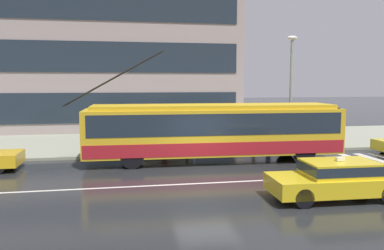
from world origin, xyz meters
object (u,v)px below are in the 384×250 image
object	(u,v)px
bus_shelter	(163,116)
pedestrian_walking_past	(188,118)
pedestrian_approaching_curb	(254,116)
street_lamp	(291,82)
trolleybus	(214,130)
taxi_oncoming_near	(336,178)
pedestrian_waiting_by_pole	(164,129)
pedestrian_at_shelter	(270,117)

from	to	relation	value
bus_shelter	pedestrian_walking_past	world-z (taller)	bus_shelter
pedestrian_approaching_curb	street_lamp	xyz separation A→B (m)	(1.26, -2.43, 2.12)
trolleybus	pedestrian_walking_past	xyz separation A→B (m)	(-0.57, 4.04, 0.23)
taxi_oncoming_near	pedestrian_waiting_by_pole	size ratio (longest dim) A/B	2.64
taxi_oncoming_near	pedestrian_waiting_by_pole	distance (m)	11.94
taxi_oncoming_near	pedestrian_approaching_curb	size ratio (longest dim) A/B	2.15
bus_shelter	pedestrian_walking_past	bearing A→B (deg)	2.36
pedestrian_approaching_curb	pedestrian_walking_past	bearing A→B (deg)	-172.22
pedestrian_waiting_by_pole	street_lamp	xyz separation A→B (m)	(6.89, -2.12, 2.76)
taxi_oncoming_near	bus_shelter	size ratio (longest dim) A/B	1.20
trolleybus	taxi_oncoming_near	size ratio (longest dim) A/B	3.03
taxi_oncoming_near	street_lamp	distance (m)	9.80
trolleybus	pedestrian_approaching_curb	world-z (taller)	trolleybus
bus_shelter	pedestrian_approaching_curb	distance (m)	5.78
pedestrian_at_shelter	pedestrian_walking_past	distance (m)	4.88
pedestrian_waiting_by_pole	street_lamp	size ratio (longest dim) A/B	0.26
trolleybus	pedestrian_waiting_by_pole	bearing A→B (deg)	114.34
bus_shelter	pedestrian_at_shelter	world-z (taller)	bus_shelter
pedestrian_walking_past	taxi_oncoming_near	bearing A→B (deg)	-74.02
pedestrian_at_shelter	pedestrian_waiting_by_pole	distance (m)	6.31
bus_shelter	trolleybus	bearing A→B (deg)	-62.60
pedestrian_at_shelter	street_lamp	bearing A→B (deg)	-60.98
taxi_oncoming_near	pedestrian_at_shelter	bearing A→B (deg)	80.28
pedestrian_walking_past	street_lamp	bearing A→B (deg)	-18.52
pedestrian_waiting_by_pole	bus_shelter	bearing A→B (deg)	-108.89
taxi_oncoming_near	bus_shelter	world-z (taller)	bus_shelter
pedestrian_at_shelter	street_lamp	xyz separation A→B (m)	(0.68, -1.23, 2.09)
taxi_oncoming_near	pedestrian_walking_past	xyz separation A→B (m)	(-3.09, 10.80, 1.07)
taxi_oncoming_near	pedestrian_at_shelter	world-z (taller)	pedestrian_at_shelter
taxi_oncoming_near	pedestrian_approaching_curb	world-z (taller)	pedestrian_approaching_curb
trolleybus	pedestrian_waiting_by_pole	world-z (taller)	trolleybus
trolleybus	pedestrian_approaching_curb	distance (m)	5.91
pedestrian_at_shelter	taxi_oncoming_near	bearing A→B (deg)	-99.72
bus_shelter	pedestrian_at_shelter	size ratio (longest dim) A/B	1.82
bus_shelter	pedestrian_walking_past	distance (m)	1.50
taxi_oncoming_near	pedestrian_approaching_curb	xyz separation A→B (m)	(1.16, 11.38, 1.05)
pedestrian_walking_past	trolleybus	bearing A→B (deg)	-81.90
bus_shelter	street_lamp	world-z (taller)	street_lamp
pedestrian_waiting_by_pole	pedestrian_walking_past	bearing A→B (deg)	-11.11
pedestrian_waiting_by_pole	pedestrian_at_shelter	bearing A→B (deg)	-8.18
pedestrian_at_shelter	pedestrian_waiting_by_pole	xyz separation A→B (m)	(-6.21, 0.89, -0.68)
pedestrian_walking_past	street_lamp	world-z (taller)	street_lamp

